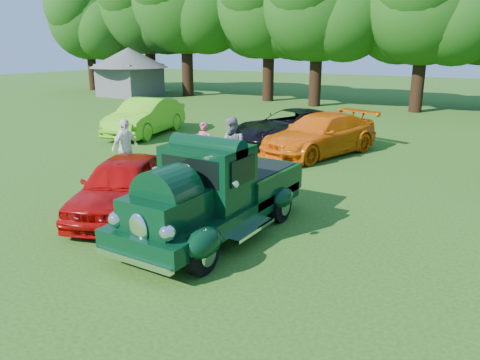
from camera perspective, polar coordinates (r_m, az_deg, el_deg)
The scene contains 10 objects.
ground at distance 10.89m, azimuth -7.31°, elevation -5.79°, with size 120.00×120.00×0.00m, color #214C11.
hero_pickup at distance 10.25m, azimuth -3.09°, elevation -1.84°, with size 2.42×5.20×2.03m.
red_convertible at distance 11.85m, azimuth -14.03°, elevation -0.63°, with size 1.70×4.24×1.44m, color #A40707.
back_car_lime at distance 22.41m, azimuth -11.44°, elevation 7.56°, with size 1.78×5.09×1.68m, color #58BC19.
back_car_black at distance 19.57m, azimuth 6.43°, elevation 6.33°, with size 2.51×5.44×1.51m, color black.
back_car_orange at distance 18.12m, azimuth 9.72°, elevation 5.48°, with size 2.16×5.33×1.55m, color #E15D07.
spectator_pink at distance 15.95m, azimuth -4.42°, elevation 4.26°, with size 0.57×0.37×1.56m, color #BB4D5B.
spectator_grey at distance 14.50m, azimuth -1.02°, elevation 3.87°, with size 0.94×0.73×1.93m, color gray.
spectator_white at distance 15.28m, azimuth -13.81°, elevation 3.85°, with size 1.08×0.45×1.84m, color white.
gazebo at distance 40.51m, azimuth -13.35°, elevation 13.34°, with size 6.40×6.40×3.90m.
Camera 1 is at (6.43, -7.81, 4.03)m, focal length 35.00 mm.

